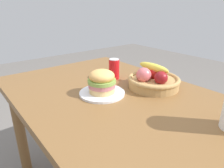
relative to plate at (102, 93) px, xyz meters
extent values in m
cube|color=brown|center=(0.06, 0.05, -0.03)|extent=(1.40, 0.90, 0.04)
cylinder|color=brown|center=(-0.56, -0.32, -0.40)|extent=(0.07, 0.07, 0.71)
cylinder|color=brown|center=(-0.56, 0.42, -0.40)|extent=(0.07, 0.07, 0.71)
cylinder|color=white|center=(0.00, 0.00, 0.00)|extent=(0.24, 0.24, 0.01)
cylinder|color=#E5BC75|center=(0.00, 0.00, 0.02)|extent=(0.13, 0.13, 0.03)
cylinder|color=#C67075|center=(0.00, 0.00, 0.05)|extent=(0.14, 0.14, 0.02)
cylinder|color=#84A84C|center=(0.00, 0.00, 0.07)|extent=(0.15, 0.15, 0.02)
ellipsoid|color=#EAAD5D|center=(0.00, 0.00, 0.09)|extent=(0.13, 0.13, 0.07)
cylinder|color=red|center=(-0.15, 0.20, 0.05)|extent=(0.07, 0.07, 0.12)
cylinder|color=silver|center=(-0.15, 0.20, 0.12)|extent=(0.06, 0.06, 0.00)
cylinder|color=tan|center=(0.10, 0.28, 0.02)|extent=(0.28, 0.28, 0.05)
torus|color=tan|center=(0.10, 0.28, 0.04)|extent=(0.29, 0.29, 0.02)
sphere|color=maroon|center=(0.16, 0.27, 0.07)|extent=(0.07, 0.07, 0.07)
sphere|color=red|center=(0.09, 0.30, 0.07)|extent=(0.07, 0.07, 0.07)
sphere|color=#D16066|center=(0.08, 0.22, 0.07)|extent=(0.08, 0.08, 0.08)
ellipsoid|color=yellow|center=(0.08, 0.30, 0.10)|extent=(0.21, 0.06, 0.06)
camera|label=1|loc=(0.80, -0.57, 0.44)|focal=32.81mm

